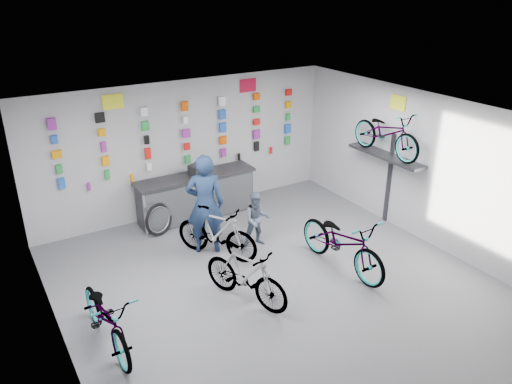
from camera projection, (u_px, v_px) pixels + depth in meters
floor at (286, 294)px, 8.52m from camera, size 8.00×8.00×0.00m
ceiling at (291, 124)px, 7.32m from camera, size 8.00×8.00×0.00m
wall_back at (186, 148)px, 11.06m from camera, size 7.00×0.00×7.00m
wall_left at (59, 279)px, 6.25m from camera, size 0.00×8.00×8.00m
wall_right at (438, 174)px, 9.59m from camera, size 0.00×8.00×8.00m
counter at (197, 197)px, 11.10m from camera, size 2.70×0.66×1.00m
merch_wall at (188, 135)px, 10.90m from camera, size 5.57×0.08×1.56m
wall_bracket at (386, 159)px, 10.46m from camera, size 0.39×1.90×2.00m
sign_left at (113, 102)px, 9.84m from camera, size 0.42×0.02×0.30m
sign_right at (248, 85)px, 11.32m from camera, size 0.42×0.02×0.30m
sign_side at (398, 103)px, 10.06m from camera, size 0.02×0.40×0.30m
bike_left at (106, 317)px, 7.17m from camera, size 0.75×1.89×0.98m
bike_center at (245, 275)px, 8.15m from camera, size 1.06×1.74×1.01m
bike_right at (343, 242)px, 9.08m from camera, size 0.86×2.14×1.11m
bike_service at (217, 232)px, 9.49m from camera, size 1.35×1.71×1.04m
bike_wall at (386, 133)px, 10.19m from camera, size 0.63×1.80×0.95m
clerk at (205, 204)px, 9.50m from camera, size 0.87×0.75×2.00m
customer at (257, 219)px, 9.88m from camera, size 0.65×0.57×1.14m
spare_wheel at (159, 220)px, 10.36m from camera, size 0.71×0.39×0.70m
register at (197, 170)px, 10.87m from camera, size 0.34×0.36×0.22m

